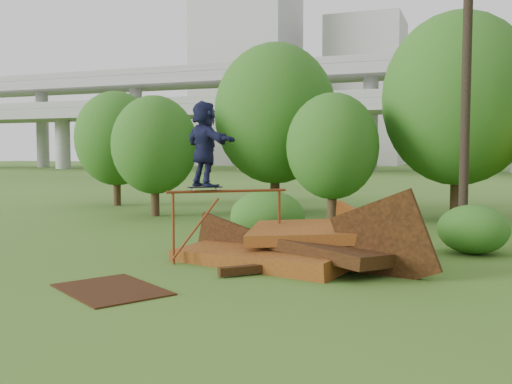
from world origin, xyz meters
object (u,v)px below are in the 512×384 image
(scrap_pile, at_px, (294,249))
(utility_pole, at_px, (467,55))
(flat_plate, at_px, (111,289))
(skater, at_px, (205,144))

(scrap_pile, distance_m, utility_pole, 8.88)
(flat_plate, bearing_deg, utility_pole, 59.66)
(flat_plate, xyz_separation_m, utility_pole, (5.82, 9.94, 5.40))
(flat_plate, height_order, utility_pole, utility_pole)
(skater, xyz_separation_m, utility_pole, (5.37, 6.97, 2.74))
(flat_plate, bearing_deg, scrap_pile, 55.88)
(skater, relative_size, utility_pole, 0.18)
(scrap_pile, xyz_separation_m, skater, (-1.93, -0.54, 2.34))
(skater, xyz_separation_m, flat_plate, (-0.44, -2.97, -2.67))
(flat_plate, relative_size, utility_pole, 0.20)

